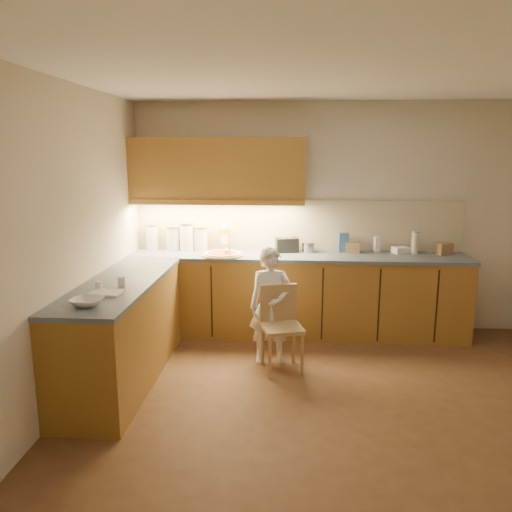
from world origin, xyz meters
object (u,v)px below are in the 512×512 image
wooden_chair (281,321)px  toaster (287,245)px  pizza_on_board (223,254)px  child (271,306)px  oil_jug (225,238)px

wooden_chair → toaster: toaster is taller
pizza_on_board → toaster: 0.76m
child → wooden_chair: child is taller
pizza_on_board → wooden_chair: 1.16m
child → toaster: child is taller
wooden_chair → toaster: size_ratio=2.87×
wooden_chair → oil_jug: oil_jug is taller
child → toaster: bearing=73.8°
pizza_on_board → child: bearing=-50.6°
wooden_chair → oil_jug: bearing=105.7°
child → oil_jug: size_ratio=3.71×
pizza_on_board → wooden_chair: (0.66, -0.83, -0.48)m
wooden_chair → child: bearing=110.4°
child → pizza_on_board: bearing=121.5°
toaster → oil_jug: bearing=164.7°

